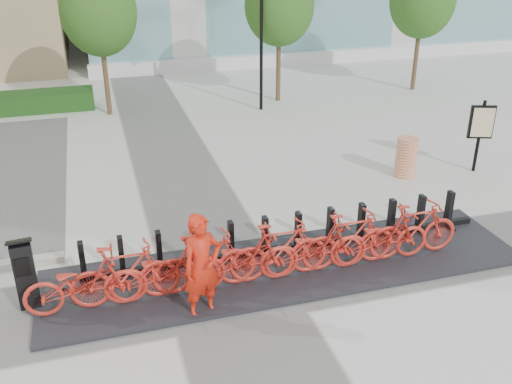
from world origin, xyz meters
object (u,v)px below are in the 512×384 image
object	(u,v)px
construction_barrel	(406,157)
map_sign	(481,125)
bike_0	(83,283)
kiosk	(25,273)
worker_red	(202,267)

from	to	relation	value
construction_barrel	map_sign	distance (m)	2.23
bike_0	kiosk	size ratio (longest dim) A/B	1.47
construction_barrel	map_sign	size ratio (longest dim) A/B	0.54
kiosk	map_sign	xyz separation A→B (m)	(11.57, 3.25, 0.60)
bike_0	construction_barrel	bearing A→B (deg)	-65.62
bike_0	map_sign	world-z (taller)	map_sign
kiosk	worker_red	xyz separation A→B (m)	(2.95, -1.06, 0.24)
worker_red	map_sign	bearing A→B (deg)	7.17
worker_red	construction_barrel	bearing A→B (deg)	15.23
bike_0	construction_barrel	xyz separation A→B (m)	(8.55, 3.87, -0.06)
bike_0	worker_red	bearing A→B (deg)	-108.00
worker_red	construction_barrel	distance (m)	7.97
worker_red	map_sign	world-z (taller)	map_sign
construction_barrel	kiosk	bearing A→B (deg)	-159.97
bike_0	construction_barrel	size ratio (longest dim) A/B	1.85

